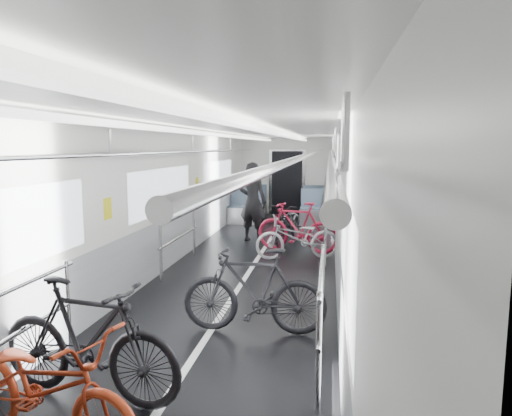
% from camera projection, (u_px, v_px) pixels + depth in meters
% --- Properties ---
extents(car_shell, '(3.02, 14.01, 2.41)m').
position_uv_depth(car_shell, '(263.00, 196.00, 9.34)').
color(car_shell, black).
rests_on(car_shell, ground).
extents(bike_left_near, '(1.86, 1.10, 0.92)m').
position_uv_depth(bike_left_near, '(45.00, 387.00, 3.21)').
color(bike_left_near, '#A83014').
rests_on(bike_left_near, floor).
extents(bike_left_mid, '(1.81, 0.75, 1.06)m').
position_uv_depth(bike_left_mid, '(87.00, 340.00, 3.83)').
color(bike_left_mid, black).
rests_on(bike_left_mid, floor).
extents(bike_right_near, '(1.68, 0.51, 1.00)m').
position_uv_depth(bike_right_near, '(254.00, 290.00, 5.23)').
color(bike_right_near, black).
rests_on(bike_right_near, floor).
extents(bike_right_mid, '(1.70, 0.98, 0.84)m').
position_uv_depth(bike_right_mid, '(298.00, 237.00, 8.69)').
color(bike_right_mid, '#AFAFB4').
rests_on(bike_right_mid, floor).
extents(bike_right_far, '(1.79, 0.91, 1.04)m').
position_uv_depth(bike_right_far, '(297.00, 227.00, 9.28)').
color(bike_right_far, maroon).
rests_on(bike_right_far, floor).
extents(bike_aisle, '(0.94, 1.81, 0.90)m').
position_uv_depth(bike_aisle, '(289.00, 223.00, 10.12)').
color(bike_aisle, black).
rests_on(bike_aisle, floor).
extents(person_standing, '(0.75, 0.60, 1.80)m').
position_uv_depth(person_standing, '(253.00, 202.00, 10.29)').
color(person_standing, black).
rests_on(person_standing, floor).
extents(person_seated, '(0.87, 0.75, 1.52)m').
position_uv_depth(person_seated, '(252.00, 194.00, 13.37)').
color(person_seated, '#29272E').
rests_on(person_seated, floor).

